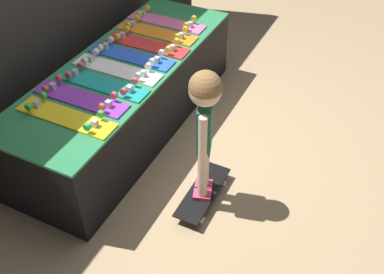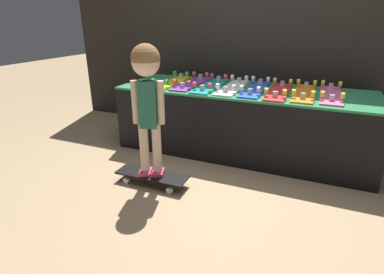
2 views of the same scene
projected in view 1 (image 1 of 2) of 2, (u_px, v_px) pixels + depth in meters
ground_plane at (187, 144)px, 3.93m from camera, size 16.00×16.00×0.00m
display_rack at (127, 96)px, 3.91m from camera, size 2.47×0.85×0.66m
skateboard_yellow_on_rack at (66, 116)px, 3.14m from camera, size 0.18×0.76×0.09m
skateboard_purple_on_rack at (80, 97)px, 3.30m from camera, size 0.18×0.76×0.09m
skateboard_teal_on_rack at (102, 83)px, 3.44m from camera, size 0.18×0.76×0.09m
skateboard_white_on_rack at (117, 68)px, 3.60m from camera, size 0.18×0.76×0.09m
skateboard_blue_on_rack at (131, 55)px, 3.76m from camera, size 0.18×0.76×0.09m
skateboard_red_on_rack at (147, 44)px, 3.90m from camera, size 0.18×0.76×0.09m
skateboard_orange_on_rack at (157, 32)px, 4.06m from camera, size 0.18×0.76×0.09m
skateboard_pink_on_rack at (166, 21)px, 4.23m from camera, size 0.18×0.76×0.09m
skateboard_on_floor at (203, 193)px, 3.40m from camera, size 0.62×0.20×0.09m
child at (205, 114)px, 2.90m from camera, size 0.24×0.21×1.06m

